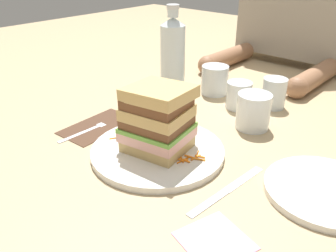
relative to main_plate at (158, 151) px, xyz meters
name	(u,v)px	position (x,y,z in m)	size (l,w,h in m)	color
ground_plane	(165,150)	(0.00, 0.02, -0.01)	(3.00, 3.00, 0.00)	tan
main_plate	(158,151)	(0.00, 0.00, 0.00)	(0.27, 0.27, 0.01)	white
sandwich	(158,119)	(0.00, 0.00, 0.07)	(0.14, 0.13, 0.14)	tan
carrot_shred_0	(137,136)	(-0.07, 0.01, 0.01)	(0.00, 0.00, 0.03)	orange
carrot_shred_1	(122,140)	(-0.08, -0.03, 0.01)	(0.00, 0.00, 0.03)	orange
carrot_shred_2	(129,137)	(-0.08, -0.01, 0.01)	(0.00, 0.00, 0.02)	orange
carrot_shred_3	(133,136)	(-0.08, 0.00, 0.01)	(0.00, 0.00, 0.03)	orange
carrot_shred_4	(117,137)	(-0.10, -0.03, 0.01)	(0.00, 0.00, 0.03)	orange
carrot_shred_5	(199,160)	(0.09, 0.02, 0.01)	(0.00, 0.00, 0.02)	orange
carrot_shred_6	(200,156)	(0.08, 0.03, 0.01)	(0.00, 0.00, 0.02)	orange
carrot_shred_7	(183,160)	(0.07, 0.00, 0.01)	(0.00, 0.00, 0.03)	orange
carrot_shred_8	(197,155)	(0.08, 0.03, 0.01)	(0.00, 0.00, 0.03)	orange
carrot_shred_9	(191,157)	(0.07, 0.02, 0.01)	(0.00, 0.00, 0.03)	orange
carrot_shred_10	(196,157)	(0.08, 0.02, 0.01)	(0.00, 0.00, 0.03)	orange
carrot_shred_11	(185,161)	(0.07, 0.00, 0.01)	(0.00, 0.00, 0.02)	orange
carrot_shred_12	(181,159)	(0.06, 0.00, 0.01)	(0.00, 0.00, 0.03)	orange
carrot_shred_13	(181,158)	(0.06, 0.00, 0.01)	(0.00, 0.00, 0.03)	orange
napkin_dark	(99,126)	(-0.19, 0.00, -0.01)	(0.10, 0.18, 0.00)	#4C3323
fork	(91,128)	(-0.19, -0.03, 0.00)	(0.02, 0.17, 0.00)	silver
knife	(225,191)	(0.17, -0.01, -0.01)	(0.03, 0.20, 0.00)	silver
juice_glass	(253,113)	(0.08, 0.24, 0.03)	(0.08, 0.08, 0.08)	white
water_bottle	(173,55)	(-0.21, 0.28, 0.10)	(0.07, 0.07, 0.25)	silver
empty_tumbler_0	(274,93)	(0.06, 0.38, 0.03)	(0.06, 0.06, 0.08)	silver
empty_tumbler_1	(215,80)	(-0.12, 0.36, 0.03)	(0.08, 0.08, 0.08)	silver
empty_tumbler_2	(239,95)	(-0.01, 0.31, 0.03)	(0.07, 0.07, 0.07)	silver
side_plate	(325,191)	(0.30, 0.10, 0.00)	(0.21, 0.21, 0.01)	white
napkin_pink	(215,240)	(0.23, -0.12, -0.01)	(0.09, 0.09, 0.00)	pink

